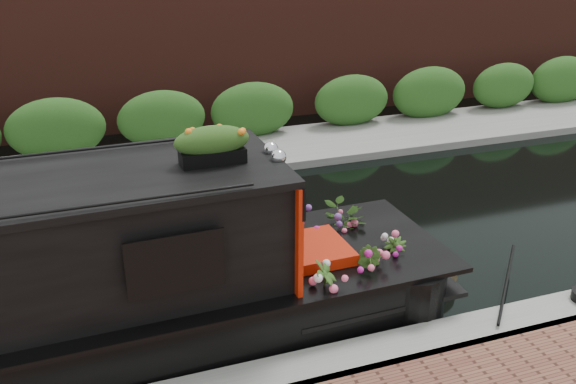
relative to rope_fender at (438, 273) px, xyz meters
name	(u,v)px	position (x,y,z in m)	size (l,w,h in m)	color
ground	(222,253)	(-2.68, 1.93, -0.19)	(80.00, 80.00, 0.00)	black
far_bank_path	(173,164)	(-2.68, 6.13, -0.19)	(40.00, 2.40, 0.34)	gray
far_hedge	(166,151)	(-2.68, 7.03, -0.19)	(40.00, 1.10, 2.80)	#28561C
far_brick_wall	(152,125)	(-2.68, 9.13, -0.19)	(40.00, 1.00, 8.00)	#4D221A
rope_fender	(438,273)	(0.00, 0.00, 0.00)	(0.38, 0.38, 0.42)	brown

